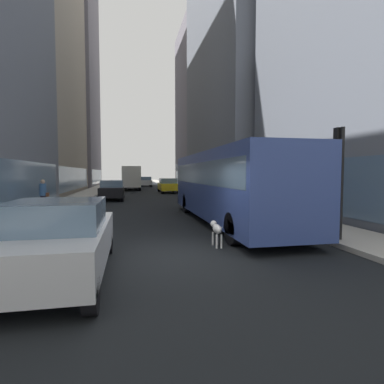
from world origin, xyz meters
The scene contains 16 objects.
ground_plane centered at (0.00, 35.00, 0.00)m, with size 120.00×120.00×0.00m, color black.
sidewalk_left centered at (-5.70, 35.00, 0.07)m, with size 2.40×110.00×0.15m, color #ADA89E.
sidewalk_right centered at (5.70, 35.00, 0.07)m, with size 2.40×110.00×0.15m, color #ADA89E.
building_left_mid centered at (-11.90, 28.33, 15.72)m, with size 9.18×19.11×31.45m.
building_left_far centered at (-11.90, 47.15, 19.89)m, with size 9.92×16.39×39.80m.
building_right_mid centered at (11.90, 22.39, 16.28)m, with size 11.78×18.84×32.58m.
building_right_far centered at (11.90, 41.39, 12.96)m, with size 9.93×14.39×25.94m.
transit_bus centered at (2.80, 4.92, 1.78)m, with size 2.78×11.53×3.05m.
car_black_suv centered at (-2.80, 17.60, 0.82)m, with size 1.86×4.42×1.62m.
car_yellow_taxi centered at (2.80, 26.15, 0.83)m, with size 1.94×4.65×1.62m.
car_silver_sedan centered at (-2.80, -1.35, 0.82)m, with size 1.89×4.50×1.62m.
car_white_van centered at (1.20, 43.02, 0.82)m, with size 1.79×4.65×1.62m.
box_truck centered at (-1.20, 33.26, 1.67)m, with size 2.30×7.50×3.05m.
dalmatian_dog centered at (1.13, 0.71, 0.51)m, with size 0.22×0.96×0.72m.
pedestrian_with_handbag centered at (-5.83, 9.24, 1.01)m, with size 0.45×0.34×1.69m.
traffic_light_near centered at (4.90, 0.30, 2.44)m, with size 0.24×0.41×3.40m.
Camera 1 is at (-1.36, -7.89, 2.16)m, focal length 28.48 mm.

